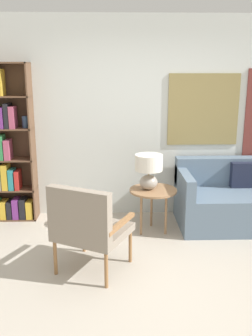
% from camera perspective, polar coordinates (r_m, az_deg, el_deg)
% --- Properties ---
extents(ground_plane, '(14.00, 14.00, 0.00)m').
position_cam_1_polar(ground_plane, '(3.66, 3.51, -18.23)').
color(ground_plane, '#B2A899').
extents(wall_back, '(6.40, 0.08, 2.70)m').
position_cam_1_polar(wall_back, '(5.14, 2.38, 7.53)').
color(wall_back, silver).
rests_on(wall_back, ground_plane).
extents(bookshelf, '(0.78, 0.30, 2.09)m').
position_cam_1_polar(bookshelf, '(5.23, -18.61, 2.69)').
color(bookshelf, brown).
rests_on(bookshelf, ground_plane).
extents(armchair, '(0.86, 0.85, 0.93)m').
position_cam_1_polar(armchair, '(3.71, -5.96, -8.47)').
color(armchair, olive).
rests_on(armchair, ground_plane).
extents(couch, '(1.79, 0.89, 0.84)m').
position_cam_1_polar(couch, '(5.20, 17.81, -4.76)').
color(couch, slate).
rests_on(couch, ground_plane).
extents(side_table, '(0.59, 0.59, 0.56)m').
position_cam_1_polar(side_table, '(4.67, 4.17, -3.88)').
color(side_table, '#99704C').
rests_on(side_table, ground_plane).
extents(table_lamp, '(0.34, 0.34, 0.44)m').
position_cam_1_polar(table_lamp, '(4.58, 3.49, -0.04)').
color(table_lamp, '#A59E93').
rests_on(table_lamp, side_table).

